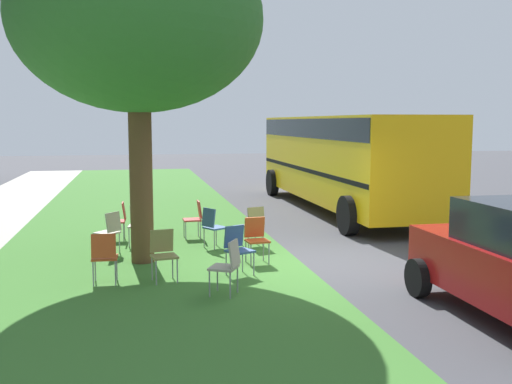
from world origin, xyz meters
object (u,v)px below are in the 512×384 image
Objects in this scene: chair_5 at (163,251)px; street_tree at (137,20)px; chair_1 at (254,223)px; chair_3 at (195,216)px; chair_2 at (119,218)px; chair_10 at (213,224)px; chair_4 at (139,222)px; chair_6 at (238,246)px; chair_7 at (228,263)px; school_bus at (342,153)px; chair_9 at (110,229)px; chair_8 at (104,254)px; chair_0 at (256,236)px.

street_tree is at bearing 12.53° from chair_5.
chair_1 is 1.00× the size of chair_3.
chair_1 is 1.00× the size of chair_2.
chair_10 is (-0.03, 0.91, 0.00)m from chair_1.
chair_4 is 1.00× the size of chair_6.
chair_7 is 0.08× the size of school_bus.
chair_9 is at bearing 94.06° from chair_10.
chair_3 is 1.00× the size of chair_8.
school_bus is at bearing -46.60° from street_tree.
chair_5 is at bearing -157.10° from chair_9.
chair_4 is 1.00× the size of chair_7.
chair_10 is at bearing -85.94° from chair_9.
chair_0 and chair_3 have the same top height.
street_tree reaches higher than chair_10.
chair_6 is 1.00× the size of chair_8.
chair_0 is 1.00× the size of chair_4.
chair_6 is (-3.62, -2.13, 0.00)m from chair_2.
chair_7 is 1.00× the size of chair_9.
chair_4 is 0.08× the size of school_bus.
chair_4 is 1.00× the size of chair_5.
chair_1 and chair_2 have the same top height.
chair_8 is 1.00× the size of chair_10.
chair_3 is at bearing -67.39° from chair_4.
chair_1 is 1.00× the size of chair_10.
chair_6 is at bearing -16.59° from chair_7.
chair_4 is (-0.54, 1.30, 0.00)m from chair_3.
street_tree is 7.23× the size of chair_8.
chair_4 is 1.01m from chair_9.
chair_7 is at bearing -162.44° from chair_4.
street_tree is 4.40m from chair_8.
chair_8 is at bearing 177.51° from chair_2.
chair_0 and chair_10 have the same top height.
chair_1 is at bearing -50.38° from chair_8.
chair_9 is at bearing 93.36° from chair_1.
chair_0 is at bearing -156.48° from chair_10.
chair_10 is (1.49, 0.65, 0.00)m from chair_0.
chair_7 is at bearing 162.40° from chair_1.
chair_0 is 1.00× the size of chair_10.
chair_2 is at bearing 86.77° from chair_3.
street_tree is 4.85m from chair_1.
chair_3 and chair_7 have the same top height.
chair_5 is (-1.48, -0.33, -4.08)m from street_tree.
chair_10 is (3.55, -0.23, 0.00)m from chair_7.
chair_3 is at bearing -29.63° from street_tree.
chair_2 is 3.86m from chair_5.
chair_0 and chair_1 have the same top height.
chair_9 is 0.08× the size of school_bus.
chair_0 and chair_2 have the same top height.
chair_4 and chair_5 have the same top height.
street_tree is at bearing 26.55° from chair_7.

